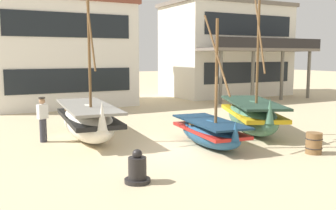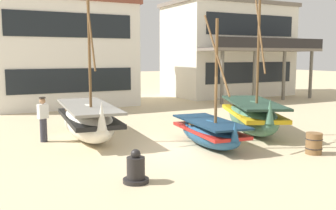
{
  "view_description": "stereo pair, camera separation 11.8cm",
  "coord_description": "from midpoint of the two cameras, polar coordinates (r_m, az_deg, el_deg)",
  "views": [
    {
      "loc": [
        -6.41,
        -11.28,
        3.2
      ],
      "look_at": [
        0.0,
        1.0,
        1.4
      ],
      "focal_mm": 40.66,
      "sensor_mm": 36.0,
      "label": 1
    },
    {
      "loc": [
        -6.3,
        -11.34,
        3.2
      ],
      "look_at": [
        0.0,
        1.0,
        1.4
      ],
      "focal_mm": 40.66,
      "sensor_mm": 36.0,
      "label": 2
    }
  ],
  "objects": [
    {
      "name": "fishing_boat_far_right",
      "position": [
        16.22,
        12.26,
        -1.5
      ],
      "size": [
        3.51,
        5.08,
        6.5
      ],
      "color": "#427056",
      "rests_on": "ground"
    },
    {
      "name": "fishing_boat_centre_large",
      "position": [
        14.98,
        -12.14,
        -2.21
      ],
      "size": [
        2.14,
        5.28,
        6.96
      ],
      "color": "silver",
      "rests_on": "ground"
    },
    {
      "name": "harbor_building_main",
      "position": [
        25.61,
        -15.99,
        7.47
      ],
      "size": [
        9.0,
        5.71,
        6.68
      ],
      "color": "white",
      "rests_on": "ground"
    },
    {
      "name": "ground_plane",
      "position": [
        13.36,
        1.74,
        -6.46
      ],
      "size": [
        120.0,
        120.0,
        0.0
      ],
      "primitive_type": "plane",
      "color": "#CCB78E"
    },
    {
      "name": "fishing_boat_near_left",
      "position": [
        13.62,
        6.01,
        -3.99
      ],
      "size": [
        1.78,
        3.75,
        4.62
      ],
      "color": "#23517A",
      "rests_on": "ground"
    },
    {
      "name": "harbor_building_annex",
      "position": [
        31.69,
        8.6,
        8.2
      ],
      "size": [
        9.83,
        8.49,
        7.34
      ],
      "color": "silver",
      "rests_on": "ground"
    },
    {
      "name": "fisherman_by_hull",
      "position": [
        14.87,
        -18.48,
        -2.14
      ],
      "size": [
        0.41,
        0.32,
        1.68
      ],
      "color": "#33333D",
      "rests_on": "ground"
    },
    {
      "name": "capstan_winch",
      "position": [
        9.8,
        -4.97,
        -9.65
      ],
      "size": [
        0.67,
        0.67,
        0.87
      ],
      "color": "black",
      "rests_on": "ground"
    },
    {
      "name": "wooden_barrel",
      "position": [
        13.39,
        20.78,
        -5.38
      ],
      "size": [
        0.56,
        0.56,
        0.7
      ],
      "color": "brown",
      "rests_on": "ground"
    }
  ]
}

